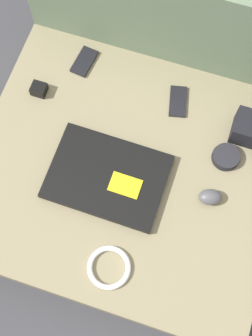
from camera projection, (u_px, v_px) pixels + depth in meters
name	position (u px, v px, depth m)	size (l,w,h in m)	color
ground_plane	(126.00, 185.00, 1.52)	(8.00, 8.00, 0.00)	#38383D
couch_seat	(126.00, 178.00, 1.45)	(0.90, 0.79, 0.14)	#847A5B
couch_backrest	(176.00, 16.00, 1.45)	(0.90, 0.20, 0.48)	#60755B
laptop	(108.00, 177.00, 1.36)	(0.34, 0.25, 0.03)	black
computer_mouse	(210.00, 197.00, 1.34)	(0.08, 0.06, 0.04)	#4C4C51
speaker_puck	(226.00, 157.00, 1.38)	(0.08, 0.08, 0.02)	black
phone_silver	(84.00, 61.00, 1.50)	(0.07, 0.11, 0.01)	black
phone_black	(178.00, 101.00, 1.45)	(0.07, 0.11, 0.01)	black
charger_brick	(39.00, 89.00, 1.46)	(0.05, 0.04, 0.03)	black
cable_coil	(109.00, 267.00, 1.28)	(0.12, 0.12, 0.02)	white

